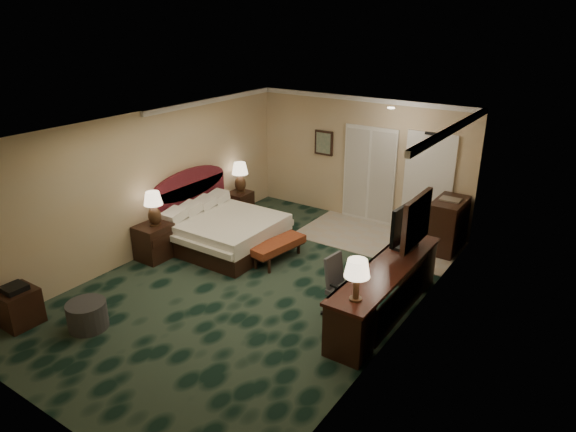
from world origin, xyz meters
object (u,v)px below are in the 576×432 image
Objects in this scene: lamp_far at (240,177)px; minibar at (447,225)px; nightstand_near at (154,242)px; tv at (407,226)px; lamp_near at (154,209)px; side_table at (18,307)px; ottoman at (87,315)px; bed at (226,233)px; desk at (386,291)px; bed_bench at (278,251)px; desk_chair at (345,289)px; nightstand_far at (240,204)px.

lamp_far reaches higher than minibar.
nightstand_near is 4.64m from tv.
lamp_near is 2.78m from side_table.
nightstand_near is 0.65× the size of minibar.
nightstand_near is at bearing -141.99° from minibar.
minibar is (3.47, 5.58, 0.31)m from ottoman.
nightstand_near is 2.64m from side_table.
bed is 3.63m from desk.
side_table is 0.55× the size of minibar.
ottoman is 0.56× the size of minibar.
bed is at bearing 54.54° from nightstand_near.
lamp_near reaches higher than lamp_far.
bed_bench is 2.08× the size of side_table.
lamp_far is at bearing 168.74° from tv.
tv is (3.56, 0.25, 0.90)m from bed.
ottoman is at bearing -141.57° from desk.
lamp_far is at bearing 153.53° from bed_bench.
tv reaches higher than ottoman.
side_table is at bearing -136.43° from desk_chair.
side_table is (-1.97, -3.84, 0.08)m from bed_bench.
tv reaches higher than nightstand_far.
desk_chair is (-0.45, -1.15, -0.73)m from tv.
minibar is at bearing 37.87° from lamp_near.
minibar is at bearing 93.37° from tv.
bed_bench is at bearing -137.25° from minibar.
lamp_far is (-0.07, 2.57, -0.09)m from lamp_near.
lamp_far is (-0.83, 1.50, 0.59)m from bed.
lamp_far reaches higher than nightstand_near.
lamp_near is 3.90m from desk_chair.
bed is 1.98× the size of tv.
side_table is at bearing -132.71° from tv.
desk_chair is (3.94, -2.36, 0.20)m from nightstand_far.
nightstand_far is at bearing 119.65° from bed.
lamp_near is 2.39m from bed_bench.
tv is 1.43m from desk_chair.
ottoman is 0.59× the size of desk_chair.
bed_bench is 2.59m from tv.
lamp_far is (-0.03, 2.61, 0.57)m from nightstand_near.
desk_chair is (-0.49, -0.39, 0.07)m from desk.
lamp_near reaches higher than nightstand_far.
lamp_near is at bearing -88.29° from nightstand_far.
tv reaches higher than lamp_near.
nightstand_near is at bearing -127.61° from lamp_near.
nightstand_near is 4.43m from desk.
side_table is at bearing -143.50° from desk.
minibar is (4.39, 6.07, 0.23)m from side_table.
ottoman is (-1.05, -3.34, 0.01)m from bed_bench.
nightstand_near is at bearing -140.12° from bed_bench.
lamp_near is at bearing 112.17° from ottoman.
lamp_near reaches higher than nightstand_near.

